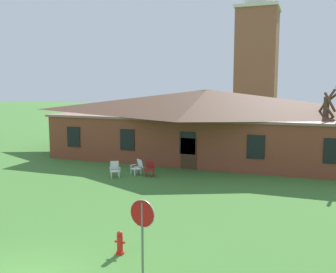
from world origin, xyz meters
TOP-DOWN VIEW (x-y plane):
  - brick_building at (0.00, 20.95)m, footprint 23.23×10.40m
  - dome_tower at (1.17, 40.46)m, footprint 5.18×5.18m
  - stop_sign at (3.21, 1.50)m, footprint 0.80×0.16m
  - lawn_chair_by_porch at (-3.53, 12.30)m, footprint 0.84×0.87m
  - lawn_chair_near_door at (-2.47, 13.33)m, footprint 0.85×0.87m
  - lawn_chair_left_end at (-1.58, 13.23)m, footprint 0.74×0.78m
  - bare_tree_beside_building at (8.62, 18.71)m, footprint 1.88×2.27m
  - fire_hydrant at (1.78, 2.83)m, footprint 0.36×0.28m

SIDE VIEW (x-z plane):
  - fire_hydrant at x=1.78m, z-range -0.02..0.77m
  - lawn_chair_by_porch at x=-3.53m, z-range 0.02..0.98m
  - lawn_chair_near_door at x=-2.47m, z-range 0.02..0.98m
  - lawn_chair_left_end at x=-1.58m, z-range 0.02..0.98m
  - stop_sign at x=3.21m, z-range 0.51..2.90m
  - brick_building at x=0.00m, z-range 0.05..5.32m
  - bare_tree_beside_building at x=8.62m, z-range 0.19..5.81m
  - dome_tower at x=1.17m, z-range -0.83..19.93m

